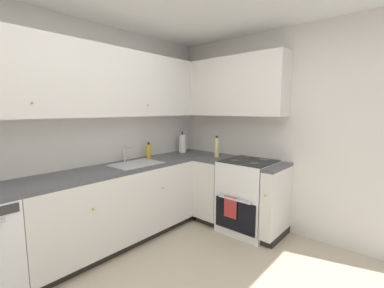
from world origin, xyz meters
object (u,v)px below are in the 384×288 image
at_px(oven_range, 248,195).
at_px(oil_bottle, 217,147).
at_px(soap_bottle, 149,151).
at_px(paper_towel_roll, 182,143).

xyz_separation_m(oven_range, oil_bottle, (-0.02, 0.50, 0.58)).
relative_size(oven_range, oil_bottle, 3.59).
xyz_separation_m(soap_bottle, oil_bottle, (0.66, -0.66, 0.04)).
distance_m(oven_range, oil_bottle, 0.77).
height_order(oven_range, oil_bottle, oil_bottle).
bearing_deg(oven_range, oil_bottle, 92.11).
height_order(paper_towel_roll, oil_bottle, paper_towel_roll).
bearing_deg(paper_towel_roll, oven_range, -88.39).
xyz_separation_m(paper_towel_roll, oil_bottle, (0.01, -0.64, 0.00)).
distance_m(paper_towel_roll, oil_bottle, 0.64).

